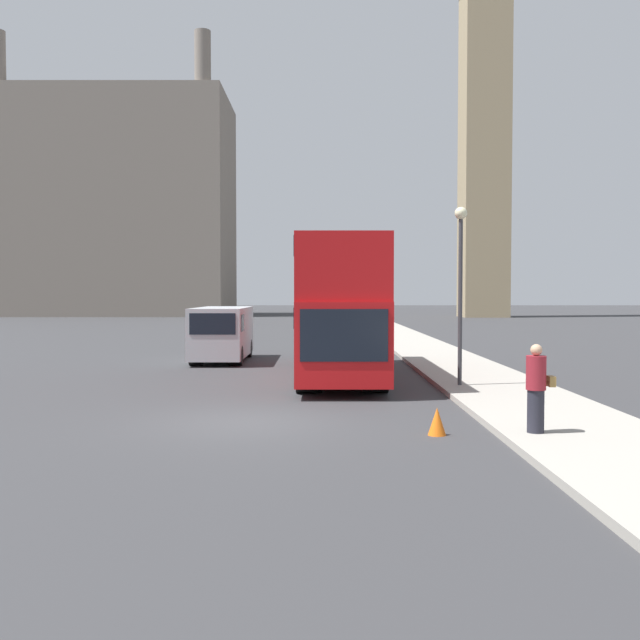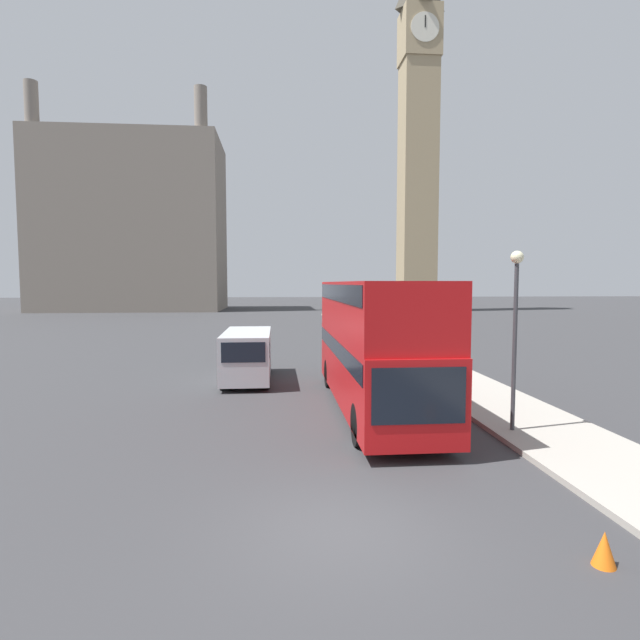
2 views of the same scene
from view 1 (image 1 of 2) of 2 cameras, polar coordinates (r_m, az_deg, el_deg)
name	(u,v)px [view 1 (image 1 of 2)]	position (r m, az deg, el deg)	size (l,w,h in m)	color
ground_plane	(252,421)	(15.80, -5.46, -8.08)	(300.00, 300.00, 0.00)	#333335
sidewalk_strip	(556,418)	(16.52, 18.39, -7.46)	(3.31, 120.00, 0.15)	#9E998E
clock_tower	(488,77)	(89.88, 13.28, 18.42)	(5.62, 5.79, 54.70)	tan
building_block_distant	(121,207)	(95.22, -15.64, 8.69)	(28.28, 15.96, 33.43)	slate
red_double_decker_bus	(341,303)	(23.80, 1.72, 1.33)	(2.62, 11.04, 4.42)	#B71114
white_van	(225,332)	(29.51, -7.60, -0.98)	(2.06, 5.45, 2.22)	#B2B7BC
pedestrian	(539,389)	(14.21, 17.15, -5.26)	(0.54, 0.38, 1.69)	#23232D
street_lamp	(464,266)	(20.94, 11.41, 4.22)	(0.36, 0.36, 5.13)	#38383D
traffic_cone	(440,421)	(14.37, 9.58, -8.01)	(0.36, 0.36, 0.55)	orange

